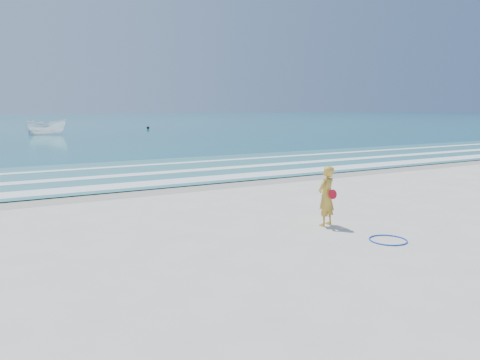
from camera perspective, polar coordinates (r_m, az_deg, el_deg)
ground at (r=11.82m, az=9.82°, el=-7.44°), size 400.00×400.00×0.00m
wet_sand at (r=19.46m, az=-7.04°, el=-0.88°), size 400.00×2.40×0.00m
ocean at (r=114.05m, az=-25.69°, el=6.47°), size 400.00×190.00×0.04m
shallow at (r=24.11m, az=-11.53°, el=1.02°), size 400.00×10.00×0.01m
foam_near at (r=20.64m, az=-8.40°, el=-0.19°), size 400.00×1.40×0.01m
foam_mid at (r=23.35m, az=-10.94°, el=0.80°), size 400.00×0.90×0.01m
foam_far at (r=26.48m, az=-13.18°, el=1.68°), size 400.00×0.60×0.01m
hoop at (r=12.30m, az=17.60°, el=-6.99°), size 1.14×1.14×0.03m
boat at (r=58.57m, az=-22.54°, el=5.97°), size 4.79×2.66×1.75m
buoy at (r=68.49m, az=-11.16°, el=6.27°), size 0.43×0.43×0.43m
woman at (r=13.24m, az=10.47°, el=-1.93°), size 0.71×0.58×1.68m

